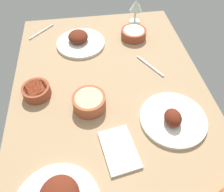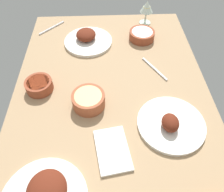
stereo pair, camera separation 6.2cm
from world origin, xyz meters
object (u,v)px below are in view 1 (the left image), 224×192
bowl_potatoes (89,102)px  bowl_sauce (36,91)px  fork_loose (150,66)px  folded_napkin (119,149)px  plate_center_main (80,41)px  wine_glass (136,6)px  plate_near_viewer (173,119)px  bowl_cream (134,33)px  spoon_loose (42,32)px

bowl_potatoes → bowl_sauce: size_ratio=1.15×
fork_loose → bowl_potatoes: bearing=93.1°
bowl_sauce → folded_napkin: bearing=44.9°
plate_center_main → bowl_potatoes: 44.99cm
bowl_sauce → wine_glass: 77.27cm
bowl_potatoes → fork_loose: (-20.90, 32.18, -2.95)cm
bowl_potatoes → plate_near_viewer: bearing=69.6°
bowl_sauce → plate_center_main: bearing=149.1°
bowl_potatoes → wine_glass: size_ratio=1.01×
bowl_cream → bowl_potatoes: 54.86cm
wine_glass → fork_loose: (41.91, -1.09, -9.53)cm
plate_near_viewer → fork_loose: 33.20cm
bowl_cream → wine_glass: (-16.25, 4.27, 7.28)cm
bowl_potatoes → fork_loose: 38.49cm
bowl_cream → bowl_sauce: size_ratio=1.16×
plate_near_viewer → bowl_sauce: bearing=-111.8°
wine_glass → fork_loose: size_ratio=0.74×
plate_center_main → spoon_loose: (-14.35, -22.11, -1.60)cm
bowl_cream → spoon_loose: (-12.73, -52.95, -2.25)cm
fork_loose → spoon_loose: size_ratio=1.02×
folded_napkin → bowl_cream: bearing=163.9°
bowl_sauce → folded_napkin: 45.37cm
plate_center_main → spoon_loose: size_ratio=1.45×
bowl_cream → fork_loose: bearing=7.1°
plate_near_viewer → wine_glass: bearing=179.8°
bowl_cream → folded_napkin: bowl_cream is taller
bowl_cream → plate_center_main: bearing=-87.0°
spoon_loose → bowl_sauce: bearing=-133.8°
bowl_sauce → fork_loose: bowl_sauce is taller
plate_near_viewer → bowl_sauce: plate_near_viewer is taller
plate_near_viewer → spoon_loose: bearing=-141.5°
bowl_cream → plate_near_viewer: bearing=3.9°
bowl_potatoes → fork_loose: bowl_potatoes is taller
folded_napkin → fork_loose: folded_napkin is taller
folded_napkin → bowl_sauce: bearing=-135.1°
plate_near_viewer → spoon_loose: size_ratio=1.48×
plate_center_main → bowl_cream: size_ratio=1.88×
plate_near_viewer → folded_napkin: bearing=-67.7°
plate_near_viewer → fork_loose: bearing=-178.5°
fork_loose → spoon_loose: 68.00cm
bowl_sauce → spoon_loose: size_ratio=0.66×
wine_glass → spoon_loose: bearing=-86.5°
bowl_potatoes → folded_napkin: (22.05, 9.23, -2.75)cm
bowl_sauce → fork_loose: bearing=101.2°
bowl_potatoes → spoon_loose: (-59.29, -23.94, -2.95)cm
plate_near_viewer → wine_glass: (-75.07, 0.21, 8.41)cm
folded_napkin → spoon_loose: folded_napkin is taller
spoon_loose → plate_center_main: bearing=-78.2°
bowl_cream → folded_napkin: (68.61, -19.78, -2.05)cm
bowl_potatoes → wine_glass: bearing=152.1°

